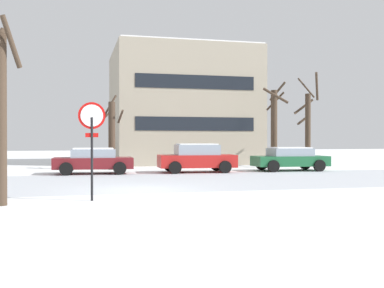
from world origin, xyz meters
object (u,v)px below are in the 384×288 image
parked_car_maroon (93,160)px  parked_car_red (197,158)px  stop_sign (92,132)px  parked_car_green (290,159)px

parked_car_maroon → parked_car_red: size_ratio=0.98×
stop_sign → parked_car_red: (5.72, 10.34, -1.19)m
stop_sign → parked_car_green: (11.04, 10.34, -1.27)m
parked_car_maroon → parked_car_red: (5.32, -0.25, 0.09)m
stop_sign → parked_car_green: size_ratio=0.68×
parked_car_maroon → parked_car_red: parked_car_red is taller
stop_sign → parked_car_maroon: bearing=87.8°
parked_car_red → parked_car_green: (5.32, -0.00, -0.09)m
stop_sign → parked_car_red: 11.87m
stop_sign → parked_car_green: 15.18m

